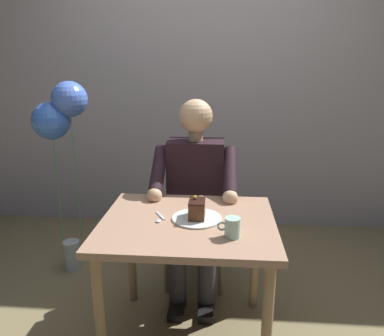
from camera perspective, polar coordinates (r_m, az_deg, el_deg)
The scene contains 10 objects.
ground_plane at distance 2.30m, azimuth -0.59°, elevation -24.34°, with size 14.00×14.00×0.00m, color olive.
cafe_rear_panel at distance 3.37m, azimuth 1.90°, elevation 16.16°, with size 6.40×0.12×3.00m, color #A7A0A8.
dining_table at distance 1.96m, azimuth -0.64°, elevation -10.56°, with size 0.89×0.74×0.71m.
chair at distance 2.62m, azimuth 0.70°, elevation -6.38°, with size 0.42×0.42×0.90m.
seated_person at distance 2.40m, azimuth 0.44°, elevation -4.21°, with size 0.53×0.58×1.27m.
dessert_plate at distance 1.93m, azimuth 0.75°, elevation -7.68°, with size 0.26×0.26×0.01m, color white.
cake_slice at distance 1.91m, azimuth 0.75°, elevation -6.25°, with size 0.08×0.12×0.11m.
coffee_cup at distance 1.74m, azimuth 6.16°, elevation -8.97°, with size 0.11×0.07×0.09m.
dessert_spoon at distance 1.94m, azimuth -5.02°, elevation -7.70°, with size 0.07×0.14×0.01m.
balloon_display at distance 2.70m, azimuth -19.43°, elevation 6.11°, with size 0.38×0.28×1.37m.
Camera 1 is at (-0.16, 1.75, 1.49)m, focal length 34.90 mm.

